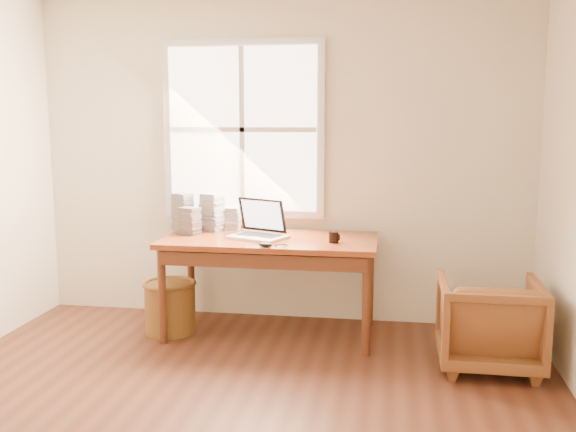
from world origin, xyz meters
name	(u,v)px	position (x,y,z in m)	size (l,w,h in m)	color
room_shell	(203,185)	(-0.02, 0.16, 1.32)	(4.04, 4.54, 2.64)	#542C1C
desk	(270,240)	(0.00, 1.80, 0.73)	(1.60, 0.80, 0.04)	brown
armchair	(489,323)	(1.55, 1.37, 0.30)	(0.65, 0.67, 0.61)	brown
wicker_stool	(170,308)	(-0.77, 1.71, 0.19)	(0.38, 0.38, 0.38)	brown
laptop	(257,217)	(-0.09, 1.75, 0.91)	(0.43, 0.45, 0.32)	silver
mouse	(266,245)	(0.03, 1.45, 0.77)	(0.10, 0.06, 0.03)	black
coffee_mug	(334,237)	(0.49, 1.69, 0.79)	(0.07, 0.07, 0.08)	black
cd_stack_a	(212,212)	(-0.52, 2.03, 0.90)	(0.15, 0.13, 0.30)	#B1B7BD
cd_stack_b	(190,220)	(-0.65, 1.85, 0.86)	(0.14, 0.12, 0.21)	#292A2E
cd_stack_c	(183,212)	(-0.75, 2.00, 0.90)	(0.13, 0.12, 0.30)	#9899A5
cd_stack_d	(231,219)	(-0.38, 2.11, 0.84)	(0.14, 0.12, 0.18)	silver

